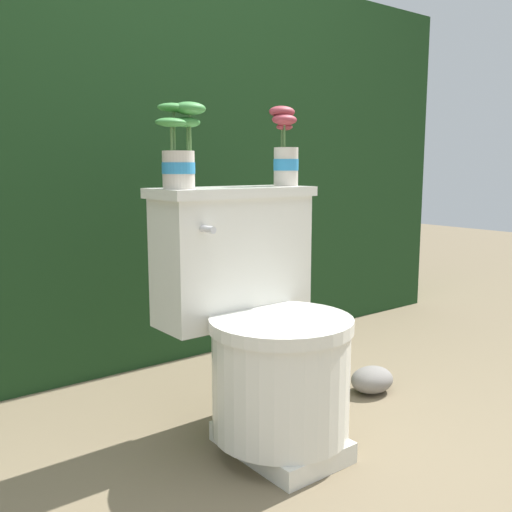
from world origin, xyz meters
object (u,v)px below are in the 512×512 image
potted_plant_midleft (285,150)px  toilet (261,329)px  potted_plant_left (180,149)px  garden_stone (372,380)px

potted_plant_midleft → toilet: bearing=-146.3°
potted_plant_midleft → potted_plant_left: bearing=-177.9°
toilet → potted_plant_midleft: bearing=33.7°
potted_plant_left → potted_plant_midleft: bearing=2.1°
potted_plant_left → potted_plant_midleft: size_ratio=0.95×
toilet → potted_plant_midleft: 0.59m
potted_plant_left → toilet: bearing=-32.4°
potted_plant_midleft → garden_stone: size_ratio=1.48×
potted_plant_left → potted_plant_midleft: (0.40, 0.01, 0.00)m
potted_plant_left → garden_stone: 1.13m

